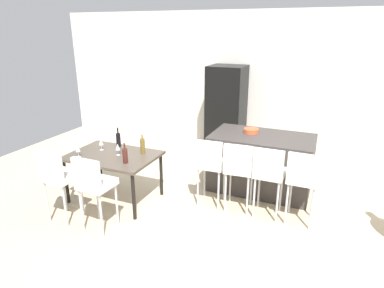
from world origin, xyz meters
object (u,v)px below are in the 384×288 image
bar_chair_far (303,177)px  wine_glass_middle (101,142)px  dining_chair_near (58,175)px  wine_bottle_near (118,140)px  fruit_bowl (251,131)px  kitchen_island (261,162)px  refrigerator (226,111)px  wine_glass_right (78,149)px  bar_chair_middle (239,166)px  wine_bottle_inner (143,146)px  dining_chair_far (93,182)px  bar_chair_left (211,162)px  wine_glass_left (118,147)px  dining_table (113,159)px  wine_bottle_end (125,155)px  bar_chair_right (269,171)px

bar_chair_far → wine_glass_middle: (-3.00, -0.30, 0.17)m
bar_chair_far → dining_chair_near: 3.25m
wine_bottle_near → fruit_bowl: 2.16m
kitchen_island → refrigerator: size_ratio=0.87×
wine_glass_right → fruit_bowl: (2.19, 1.62, 0.09)m
dining_chair_near → bar_chair_middle: bearing=29.8°
wine_bottle_inner → wine_glass_middle: wine_bottle_inner is taller
kitchen_island → wine_glass_middle: bearing=-153.1°
bar_chair_middle → dining_chair_far: 1.98m
bar_chair_left → bar_chair_middle: (0.43, 0.00, 0.00)m
wine_glass_left → refrigerator: (0.85, 2.64, 0.06)m
bar_chair_left → wine_glass_left: bar_chair_left is taller
dining_chair_far → fruit_bowl: 2.64m
bar_chair_left → wine_glass_right: bearing=-159.7°
dining_chair_far → wine_glass_right: bearing=142.2°
wine_bottle_inner → dining_table: bearing=-149.8°
bar_chair_middle → refrigerator: refrigerator is taller
wine_bottle_inner → refrigerator: refrigerator is taller
wine_bottle_near → wine_glass_right: wine_bottle_near is taller
dining_chair_far → wine_bottle_end: 0.64m
bar_chair_right → wine_bottle_near: size_ratio=3.33×
bar_chair_far → wine_bottle_inner: bearing=-175.6°
bar_chair_far → fruit_bowl: (-0.94, 0.94, 0.26)m
bar_chair_far → wine_glass_right: 3.21m
bar_chair_far → wine_bottle_end: 2.44m
dining_table → dining_chair_far: dining_chair_far is taller
kitchen_island → bar_chair_middle: 0.89m
wine_bottle_near → dining_table: bearing=-69.2°
dining_chair_near → wine_bottle_near: bearing=81.8°
bar_chair_left → dining_table: bearing=-164.0°
bar_chair_right → wine_glass_left: bearing=-170.0°
dining_table → wine_bottle_end: bearing=-28.9°
bar_chair_middle → wine_glass_middle: bar_chair_middle is taller
wine_glass_left → refrigerator: size_ratio=0.09×
wine_bottle_end → wine_glass_left: wine_bottle_end is taller
wine_bottle_inner → wine_glass_middle: size_ratio=1.72×
bar_chair_middle → wine_glass_left: bar_chair_middle is taller
bar_chair_left → dining_chair_far: (-1.13, -1.23, 0.00)m
dining_chair_far → wine_glass_right: (-0.71, 0.55, 0.17)m
kitchen_island → bar_chair_far: bar_chair_far is taller
dining_chair_near → dining_table: bearing=70.1°
dining_chair_far → wine_bottle_end: bearing=83.7°
bar_chair_left → wine_bottle_end: 1.23m
dining_chair_far → wine_bottle_near: wine_bottle_near is taller
kitchen_island → dining_chair_far: bearing=-129.2°
kitchen_island → dining_chair_far: size_ratio=1.53×
refrigerator → fruit_bowl: bearing=-57.2°
bar_chair_left → wine_bottle_near: wine_bottle_near is taller
dining_table → dining_chair_near: (-0.30, -0.82, 0.03)m
wine_glass_left → kitchen_island: bearing=33.0°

